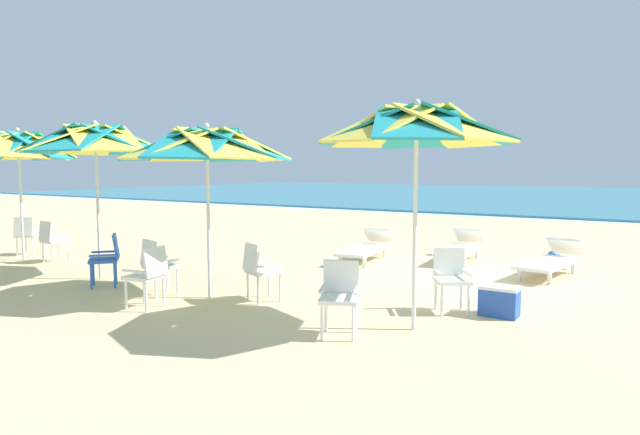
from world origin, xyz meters
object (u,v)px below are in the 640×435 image
cooler_box (499,301)px  plastic_chair_2 (259,268)px  beach_umbrella_1 (207,146)px  plastic_chair_6 (52,239)px  plastic_chair_0 (451,275)px  plastic_chair_3 (157,264)px  plastic_chair_7 (27,233)px  plastic_chair_5 (108,257)px  sun_lounger_0 (551,260)px  beach_umbrella_2 (95,141)px  beach_ball (553,256)px  plastic_chair_4 (148,273)px  beach_umbrella_3 (18,147)px  sun_lounger_2 (366,247)px  plastic_chair_1 (340,293)px  sun_lounger_1 (461,247)px  beach_umbrella_0 (417,128)px

cooler_box → plastic_chair_2: bearing=-161.4°
beach_umbrella_1 → plastic_chair_6: (-4.92, 0.57, -1.76)m
plastic_chair_0 → plastic_chair_3: (-4.09, -1.48, 0.00)m
plastic_chair_0 → beach_umbrella_1: bearing=-160.6°
plastic_chair_7 → cooler_box: 10.21m
plastic_chair_5 → sun_lounger_0: bearing=39.0°
plastic_chair_2 → plastic_chair_3: size_ratio=1.00×
beach_umbrella_2 → plastic_chair_0: bearing=11.0°
plastic_chair_0 → beach_ball: plastic_chair_0 is taller
plastic_chair_4 → beach_umbrella_3: size_ratio=0.31×
plastic_chair_6 → cooler_box: 8.89m
sun_lounger_2 → sun_lounger_0: bearing=5.5°
plastic_chair_1 → plastic_chair_5: same height
plastic_chair_2 → plastic_chair_6: size_ratio=1.00×
plastic_chair_3 → beach_ball: size_ratio=3.47×
plastic_chair_4 → sun_lounger_2: 5.18m
beach_umbrella_1 → cooler_box: size_ratio=5.19×
beach_umbrella_2 → plastic_chair_7: bearing=167.8°
beach_umbrella_1 → plastic_chair_3: bearing=-157.9°
plastic_chair_3 → beach_ball: bearing=54.1°
plastic_chair_2 → sun_lounger_2: bearing=94.4°
plastic_chair_3 → beach_umbrella_2: bearing=169.8°
beach_umbrella_1 → beach_umbrella_3: beach_umbrella_3 is taller
plastic_chair_1 → plastic_chair_3: 3.35m
sun_lounger_0 → plastic_chair_1: bearing=-106.1°
plastic_chair_3 → sun_lounger_1: size_ratio=0.39×
beach_umbrella_3 → sun_lounger_1: size_ratio=1.27×
plastic_chair_0 → sun_lounger_0: bearing=78.0°
cooler_box → beach_umbrella_1: bearing=-161.9°
plastic_chair_5 → plastic_chair_6: bearing=163.7°
beach_umbrella_1 → cooler_box: bearing=18.1°
plastic_chair_1 → plastic_chair_7: 8.92m
plastic_chair_0 → plastic_chair_2: size_ratio=1.00×
plastic_chair_1 → plastic_chair_6: (-7.48, 1.10, 0.00)m
plastic_chair_2 → plastic_chair_1: bearing=-23.0°
beach_umbrella_2 → plastic_chair_6: beach_umbrella_2 is taller
plastic_chair_0 → plastic_chair_5: (-5.28, -1.46, 0.00)m
beach_umbrella_3 → sun_lounger_1: bearing=31.6°
plastic_chair_2 → sun_lounger_1: (1.38, 5.03, -0.22)m
beach_umbrella_0 → plastic_chair_1: 2.12m
plastic_chair_7 → beach_ball: bearing=27.5°
beach_umbrella_1 → plastic_chair_6: beach_umbrella_1 is taller
plastic_chair_7 → beach_umbrella_2: bearing=-12.2°
plastic_chair_2 → beach_ball: bearing=62.2°
plastic_chair_3 → sun_lounger_0: size_ratio=0.39×
plastic_chair_2 → beach_ball: size_ratio=3.47×
plastic_chair_1 → plastic_chair_5: (-4.53, 0.24, 0.00)m
plastic_chair_3 → cooler_box: size_ratio=1.73×
plastic_chair_1 → plastic_chair_2: bearing=157.0°
sun_lounger_1 → plastic_chair_4: bearing=-111.6°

